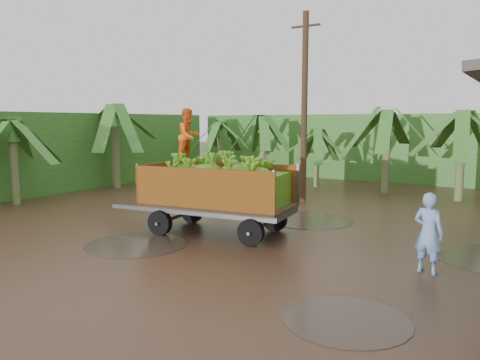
% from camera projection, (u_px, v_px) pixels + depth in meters
% --- Properties ---
extents(ground, '(100.00, 100.00, 0.00)m').
position_uv_depth(ground, '(278.00, 249.00, 11.79)').
color(ground, black).
rests_on(ground, ground).
extents(hedge_north, '(22.00, 3.00, 3.60)m').
position_uv_depth(hedge_north, '(383.00, 147.00, 25.98)').
color(hedge_north, '#2D661E').
rests_on(hedge_north, ground).
extents(hedge_west, '(3.00, 18.00, 3.60)m').
position_uv_depth(hedge_west, '(60.00, 151.00, 22.42)').
color(hedge_west, '#2D661E').
rests_on(hedge_west, ground).
extents(banana_trailer, '(5.98, 2.63, 3.59)m').
position_uv_depth(banana_trailer, '(217.00, 188.00, 13.35)').
color(banana_trailer, '#A75F17').
rests_on(banana_trailer, ground).
extents(man_blue, '(0.71, 0.55, 1.73)m').
position_uv_depth(man_blue, '(428.00, 233.00, 9.84)').
color(man_blue, '#799DDC').
rests_on(man_blue, ground).
extents(utility_pole, '(1.20, 0.24, 7.42)m').
position_uv_depth(utility_pole, '(304.00, 107.00, 18.42)').
color(utility_pole, '#47301E').
rests_on(utility_pole, ground).
extents(banana_plants, '(23.84, 20.19, 4.06)m').
position_uv_depth(banana_plants, '(266.00, 155.00, 19.95)').
color(banana_plants, '#2D661E').
rests_on(banana_plants, ground).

